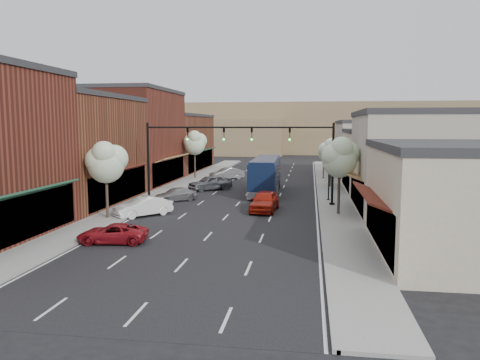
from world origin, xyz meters
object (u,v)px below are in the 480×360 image
at_px(coach_bus, 266,175).
at_px(tree_right_near, 340,157).
at_px(parked_car_d, 210,183).
at_px(parked_car_b, 143,207).
at_px(parked_car_e, 227,174).
at_px(parked_car_a, 113,233).
at_px(parked_car_c, 175,195).
at_px(signal_mast_left, 174,150).
at_px(red_hatchback, 264,201).
at_px(tree_left_near, 106,161).
at_px(tree_right_far, 331,151).
at_px(tree_left_far, 195,143).
at_px(lamp_post_far, 324,155).
at_px(lamp_post_near, 329,168).
at_px(signal_mast_right, 304,151).

bearing_deg(coach_bus, tree_right_near, -60.43).
bearing_deg(parked_car_d, parked_car_b, -48.05).
xyz_separation_m(coach_bus, parked_car_e, (-5.93, 10.88, -1.10)).
xyz_separation_m(tree_right_near, parked_car_a, (-13.47, -10.31, -3.89)).
xyz_separation_m(parked_car_b, parked_car_c, (0.40, 7.09, -0.14)).
distance_m(signal_mast_left, parked_car_b, 7.55).
relative_size(red_hatchback, parked_car_a, 1.19).
bearing_deg(tree_left_near, red_hatchback, 24.64).
bearing_deg(tree_right_far, parked_car_b, -128.36).
xyz_separation_m(signal_mast_left, tree_right_far, (13.97, 11.95, -0.63)).
bearing_deg(parked_car_c, parked_car_d, 124.71).
bearing_deg(tree_left_far, parked_car_a, -84.46).
distance_m(parked_car_a, parked_car_d, 22.46).
relative_size(tree_right_near, parked_car_c, 1.48).
bearing_deg(parked_car_c, red_hatchback, 23.00).
bearing_deg(parked_car_d, lamp_post_far, 94.63).
distance_m(tree_left_near, parked_car_b, 4.37).
bearing_deg(parked_car_c, tree_right_near, 28.49).
height_order(signal_mast_left, tree_right_near, signal_mast_left).
bearing_deg(parked_car_b, parked_car_a, -40.19).
bearing_deg(lamp_post_far, tree_right_near, -88.70).
relative_size(tree_left_far, parked_car_a, 1.52).
distance_m(tree_right_near, parked_car_d, 17.83).
bearing_deg(parked_car_a, parked_car_b, -178.63).
xyz_separation_m(lamp_post_near, red_hatchback, (-5.19, -5.57, -2.19)).
distance_m(tree_left_far, red_hatchback, 23.96).
xyz_separation_m(tree_left_far, lamp_post_far, (16.05, 2.06, -1.60)).
distance_m(tree_left_near, tree_left_far, 26.00).
distance_m(tree_right_near, tree_right_far, 16.01).
height_order(signal_mast_right, red_hatchback, signal_mast_right).
height_order(tree_left_near, parked_car_b, tree_left_near).
bearing_deg(lamp_post_near, signal_mast_right, -131.05).
xyz_separation_m(signal_mast_right, tree_left_near, (-13.87, -8.05, -0.40)).
height_order(tree_right_near, parked_car_d, tree_right_near).
xyz_separation_m(parked_car_a, parked_car_e, (0.92, 32.33, 0.17)).
height_order(lamp_post_near, parked_car_c, lamp_post_near).
relative_size(tree_left_near, parked_car_a, 1.41).
xyz_separation_m(lamp_post_far, parked_car_d, (-12.00, -11.93, -2.21)).
bearing_deg(signal_mast_right, tree_right_far, 77.15).
xyz_separation_m(lamp_post_far, parked_car_c, (-13.60, -19.35, -2.42)).
bearing_deg(red_hatchback, parked_car_e, 111.50).
relative_size(signal_mast_right, parked_car_a, 2.04).
bearing_deg(parked_car_e, signal_mast_left, -45.54).
distance_m(signal_mast_left, parked_car_c, 4.09).
xyz_separation_m(lamp_post_near, parked_car_b, (-14.00, -8.94, -2.28)).
xyz_separation_m(parked_car_a, parked_car_c, (-0.68, 15.02, 0.03)).
relative_size(tree_left_far, parked_car_e, 1.39).
bearing_deg(red_hatchback, signal_mast_right, 49.12).
distance_m(tree_left_near, lamp_post_far, 32.35).
relative_size(signal_mast_right, lamp_post_far, 1.85).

